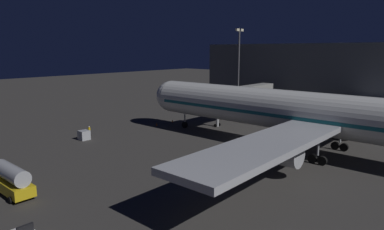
{
  "coord_description": "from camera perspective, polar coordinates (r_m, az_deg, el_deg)",
  "views": [
    {
      "loc": [
        47.21,
        28.79,
        14.67
      ],
      "look_at": [
        3.0,
        -10.24,
        3.5
      ],
      "focal_mm": 32.18,
      "sensor_mm": 36.0,
      "label": 1
    }
  ],
  "objects": [
    {
      "name": "apron_floodlight_mast",
      "position": [
        87.54,
        7.74,
        8.47
      ],
      "size": [
        2.9,
        0.5,
        19.81
      ],
      "color": "#59595E",
      "rests_on": "ground_plane"
    },
    {
      "name": "fuel_tanker",
      "position": [
        40.71,
        -27.89,
        -9.23
      ],
      "size": [
        2.46,
        6.78,
        3.15
      ],
      "color": "yellow",
      "rests_on": "ground_plane"
    },
    {
      "name": "baggage_container_near_belt",
      "position": [
        59.84,
        -17.46,
        -3.2
      ],
      "size": [
        1.59,
        1.52,
        1.56
      ],
      "primitive_type": "cube",
      "color": "#B7BABF",
      "rests_on": "ground_plane"
    },
    {
      "name": "traffic_cone_nose_port",
      "position": [
        71.08,
        -3.27,
        -0.98
      ],
      "size": [
        0.36,
        0.36,
        0.55
      ],
      "primitive_type": "cone",
      "color": "orange",
      "rests_on": "ground_plane"
    },
    {
      "name": "ground_crew_near_nose_gear",
      "position": [
        62.16,
        -16.66,
        -2.46
      ],
      "size": [
        0.4,
        0.4,
        1.77
      ],
      "color": "black",
      "rests_on": "ground_plane"
    },
    {
      "name": "traffic_cone_nose_starboard",
      "position": [
        68.1,
        -5.87,
        -1.54
      ],
      "size": [
        0.36,
        0.36,
        0.55
      ],
      "primitive_type": "cone",
      "color": "orange",
      "rests_on": "ground_plane"
    },
    {
      "name": "ground_plane",
      "position": [
        57.21,
        9.75,
        -4.29
      ],
      "size": [
        320.0,
        320.0,
        0.0
      ],
      "primitive_type": "plane",
      "color": "#383533"
    },
    {
      "name": "airliner_at_gate",
      "position": [
        51.4,
        20.0,
        0.03
      ],
      "size": [
        58.33,
        64.06,
        19.57
      ],
      "color": "silver",
      "rests_on": "ground_plane"
    },
    {
      "name": "terminal_wall",
      "position": [
        80.98,
        27.16,
        4.87
      ],
      "size": [
        6.0,
        80.0,
        16.14
      ],
      "primitive_type": "cube",
      "color": "#4C4F54",
      "rests_on": "ground_plane"
    },
    {
      "name": "jet_bridge",
      "position": [
        71.67,
        7.56,
        3.53
      ],
      "size": [
        22.11,
        3.4,
        7.35
      ],
      "color": "#9E9E99",
      "rests_on": "ground_plane"
    }
  ]
}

